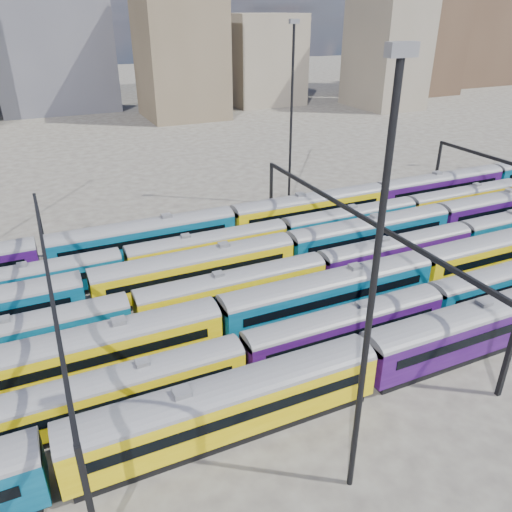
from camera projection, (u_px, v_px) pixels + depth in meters
name	position (u px, v px, depth m)	size (l,w,h in m)	color
ground	(269.00, 300.00, 51.16)	(500.00, 500.00, 0.00)	#3E3A35
rake_0	(366.00, 358.00, 37.99)	(135.97, 3.31, 5.60)	black
rake_1	(242.00, 353.00, 39.23)	(115.39, 2.82, 4.73)	black
rake_2	(85.00, 350.00, 38.96)	(155.64, 3.25, 5.48)	black
rake_3	(320.00, 266.00, 52.26)	(118.01, 2.88, 4.84)	black
rake_4	(370.00, 231.00, 59.87)	(152.94, 3.19, 5.39)	black
rake_5	(123.00, 261.00, 53.53)	(115.73, 2.82, 4.74)	black
rake_6	(310.00, 206.00, 67.07)	(157.81, 3.29, 5.56)	black
gantry_1	(50.00, 282.00, 40.71)	(0.35, 40.35, 8.03)	black
gantry_2	(356.00, 223.00, 51.86)	(0.35, 40.35, 8.03)	black
mast_2	(373.00, 292.00, 25.16)	(1.40, 0.50, 25.60)	black
mast_3	(292.00, 110.00, 70.07)	(1.40, 0.50, 25.60)	black
skyline	(413.00, 28.00, 166.96)	(399.22, 60.48, 50.03)	#665B4C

